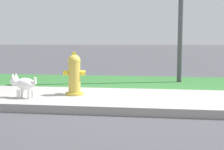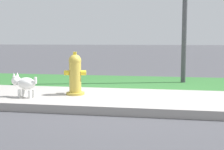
{
  "view_description": "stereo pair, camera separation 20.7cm",
  "coord_description": "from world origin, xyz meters",
  "views": [
    {
      "loc": [
        0.31,
        -5.21,
        0.99
      ],
      "look_at": [
        -0.42,
        0.03,
        0.4
      ],
      "focal_mm": 50.0,
      "sensor_mm": 36.0,
      "label": 1
    },
    {
      "loc": [
        0.52,
        -5.17,
        0.99
      ],
      "look_at": [
        -0.42,
        0.03,
        0.4
      ],
      "focal_mm": 50.0,
      "sensor_mm": 36.0,
      "label": 2
    }
  ],
  "objects": [
    {
      "name": "street_curb",
      "position": [
        0.0,
        -1.16,
        0.06
      ],
      "size": [
        18.0,
        0.16,
        0.12
      ],
      "primitive_type": "cube",
      "color": "#9E9993",
      "rests_on": "ground"
    },
    {
      "name": "ground_plane",
      "position": [
        0.0,
        0.0,
        0.0
      ],
      "size": [
        120.0,
        120.0,
        0.0
      ],
      "primitive_type": "plane",
      "color": "#424247"
    },
    {
      "name": "fire_hydrant_mid_block",
      "position": [
        -1.13,
        0.21,
        0.38
      ],
      "size": [
        0.4,
        0.38,
        0.78
      ],
      "rotation": [
        0.0,
        0.0,
        0.18
      ],
      "color": "gold",
      "rests_on": "ground"
    },
    {
      "name": "sidewalk_pavement",
      "position": [
        0.0,
        0.0,
        0.01
      ],
      "size": [
        18.0,
        2.16,
        0.01
      ],
      "primitive_type": "cube",
      "color": "#9E9993",
      "rests_on": "ground"
    },
    {
      "name": "grass_verge",
      "position": [
        0.0,
        2.22,
        0.0
      ],
      "size": [
        18.0,
        2.28,
        0.01
      ],
      "primitive_type": "cube",
      "color": "#2D662D",
      "rests_on": "ground"
    },
    {
      "name": "small_white_dog",
      "position": [
        -1.92,
        -0.21,
        0.25
      ],
      "size": [
        0.51,
        0.27,
        0.43
      ],
      "rotation": [
        0.0,
        0.0,
        2.94
      ],
      "color": "white",
      "rests_on": "ground"
    }
  ]
}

